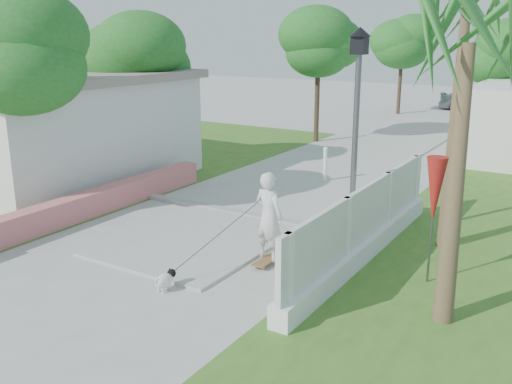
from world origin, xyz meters
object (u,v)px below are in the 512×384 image
Objects in this scene: patio_umbrella at (435,192)px; parked_car at (477,99)px; street_lamp at (355,131)px; bollard at (325,164)px; skateboarder at (232,230)px; dog at (165,280)px.

patio_umbrella reaches higher than parked_car.
street_lamp is at bearing 152.24° from patio_umbrella.
bollard is 7.03m from skateboarder.
skateboarder reaches higher than bollard.
skateboarder is (1.31, -6.90, 0.21)m from bollard.
street_lamp is 5.56m from bollard.
parked_car is (-0.80, 26.15, -0.10)m from skateboarder.
street_lamp is at bearing 67.11° from dog.
dog is (0.81, -8.23, -0.39)m from bollard.
street_lamp is 1.95× the size of skateboarder.
patio_umbrella reaches higher than bollard.
parked_car is at bearing -77.66° from skateboarder.
parked_car is at bearing 88.48° from bollard.
skateboarder reaches higher than dog.
patio_umbrella is 25.10m from parked_car.
parked_car reaches higher than dog.
dog is (-3.79, -2.73, -1.49)m from patio_umbrella.
patio_umbrella is (1.90, -1.00, -0.74)m from street_lamp.
skateboarder is at bearing -156.94° from patio_umbrella.
bollard is 0.48× the size of skateboarder.
patio_umbrella is (4.60, -5.50, 1.10)m from bollard.
street_lamp reaches higher than parked_car.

